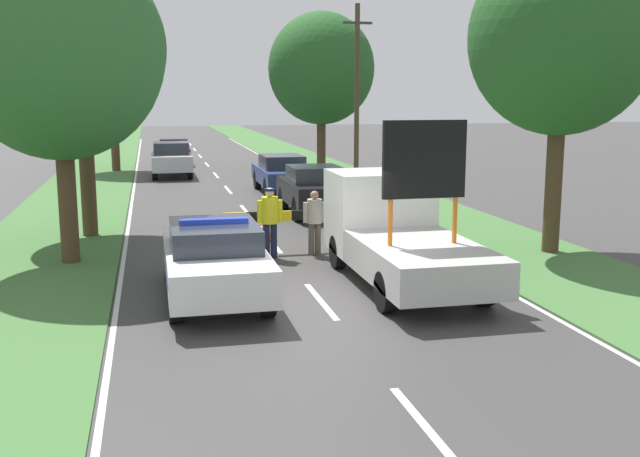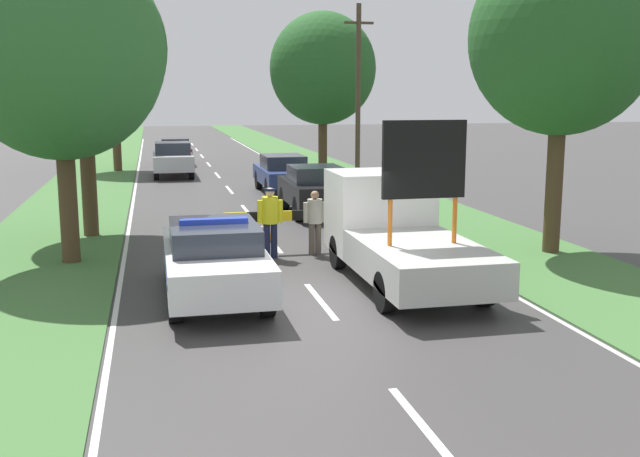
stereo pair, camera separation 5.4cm
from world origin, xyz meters
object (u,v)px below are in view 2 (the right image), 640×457
Objects in this scene: queued_car_hatch_blue at (283,173)px; roadside_tree_mid_right at (113,62)px; roadside_tree_mid_left at (59,50)px; pedestrian_civilian at (315,217)px; road_barrier at (292,218)px; police_officer at (270,216)px; traffic_cone_near_police at (265,230)px; police_car at (214,258)px; traffic_cone_centre_front at (392,229)px; queued_car_sedan_silver at (173,159)px; queued_car_wagon_maroon at (175,151)px; roadside_tree_near_left at (81,48)px; utility_pole at (358,96)px; queued_car_sedan_black at (315,189)px; work_truck at (397,231)px; roadside_tree_far_left at (323,69)px; traffic_cone_near_truck at (343,236)px; roadside_tree_near_right at (562,38)px.

queued_car_hatch_blue is 0.57× the size of roadside_tree_mid_right.
queued_car_hatch_blue is at bearing 58.29° from roadside_tree_mid_left.
road_barrier is at bearing 153.94° from pedestrian_civilian.
police_officer reaches higher than traffic_cone_near_police.
traffic_cone_centre_front is (5.22, 4.91, -0.50)m from police_car.
queued_car_sedan_silver is at bearing 107.39° from traffic_cone_centre_front.
police_car is at bearing 89.68° from queued_car_wagon_maroon.
roadside_tree_near_left is 1.01× the size of utility_pole.
queued_car_sedan_black reaches higher than pedestrian_civilian.
roadside_tree_mid_right is at bearing -73.17° from work_truck.
roadside_tree_near_left reaches higher than queued_car_sedan_silver.
roadside_tree_mid_left is at bearing -175.37° from road_barrier.
queued_car_hatch_blue reaches higher than traffic_cone_centre_front.
queued_car_sedan_black is 0.51× the size of roadside_tree_far_left.
work_truck is at bearing -44.22° from roadside_tree_near_left.
traffic_cone_centre_front is 0.08× the size of utility_pole.
pedestrian_civilian is at bearing -146.33° from traffic_cone_near_truck.
utility_pole reaches higher than police_car.
traffic_cone_near_police is 6.92m from roadside_tree_near_left.
roadside_tree_near_right reaches higher than pedestrian_civilian.
traffic_cone_centre_front is at bearing 101.96° from queued_car_wagon_maroon.
queued_car_hatch_blue is 8.57m from roadside_tree_far_left.
road_barrier is 19.05m from roadside_tree_far_left.
queued_car_sedan_black is at bearing -66.43° from roadside_tree_mid_right.
roadside_tree_mid_right is (-11.43, 23.02, 0.23)m from roadside_tree_near_right.
roadside_tree_far_left is (-1.44, 19.46, -0.12)m from roadside_tree_near_right.
roadside_tree_near_left is at bearing 157.11° from roadside_tree_near_right.
roadside_tree_near_left reaches higher than police_car.
queued_car_wagon_maroon is (-5.06, 23.89, 0.46)m from traffic_cone_centre_front.
roadside_tree_near_left is at bearing 79.82° from queued_car_sedan_silver.
roadside_tree_near_left reaches higher than queued_car_sedan_black.
roadside_tree_far_left is at bearing -97.06° from work_truck.
roadside_tree_far_left is (10.17, 18.04, 0.22)m from roadside_tree_mid_left.
roadside_tree_near_left is (-8.06, 2.26, 4.83)m from traffic_cone_centre_front.
traffic_cone_near_police is 17.92m from roadside_tree_far_left.
roadside_tree_mid_left is (-3.21, -25.03, 4.14)m from queued_car_wagon_maroon.
traffic_cone_near_police is (-0.95, 1.97, -0.62)m from pedestrian_civilian.
queued_car_sedan_silver is at bearing -50.61° from roadside_tree_mid_right.
traffic_cone_centre_front is (1.30, 4.32, -0.76)m from work_truck.
police_officer is 4.03m from traffic_cone_centre_front.
roadside_tree_near_right is 0.97× the size of roadside_tree_far_left.
roadside_tree_mid_left reaches higher than police_officer.
traffic_cone_near_police is (-0.46, 1.49, -0.55)m from road_barrier.
work_truck is 1.40× the size of queued_car_sedan_black.
pedestrian_civilian is 0.21× the size of roadside_tree_near_left.
traffic_cone_centre_front is at bearing 22.21° from road_barrier.
utility_pole reaches higher than queued_car_sedan_silver.
police_officer reaches higher than traffic_cone_near_truck.
roadside_tree_far_left is (5.33, 16.42, 4.80)m from traffic_cone_near_police.
roadside_tree_far_left is (9.97, 14.64, -0.01)m from roadside_tree_near_left.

